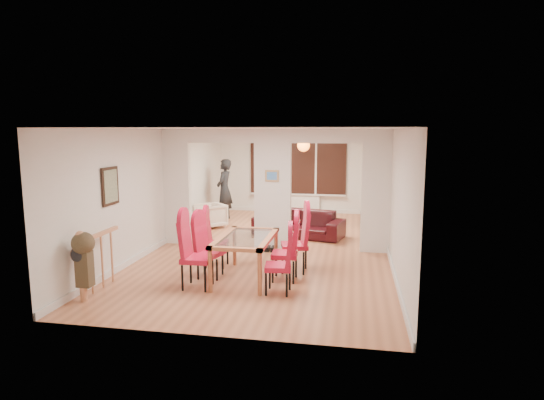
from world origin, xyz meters
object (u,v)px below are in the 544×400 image
(armchair, at_px, (211,216))
(dining_chair_rc, at_px, (294,241))
(dining_chair_ra, at_px, (278,262))
(television, at_px, (362,215))
(dining_table, at_px, (246,258))
(person, at_px, (224,190))
(dining_chair_lb, at_px, (210,248))
(dining_chair_la, at_px, (197,253))
(bowl, at_px, (309,217))
(bottle, at_px, (296,212))
(coffee_table, at_px, (303,221))
(dining_chair_rb, at_px, (285,250))
(dining_chair_lc, at_px, (217,240))
(sofa, at_px, (298,223))

(armchair, bearing_deg, dining_chair_rc, -6.39)
(dining_chair_ra, xyz_separation_m, armchair, (-2.59, 4.57, -0.19))
(dining_chair_ra, height_order, television, dining_chair_ra)
(dining_table, xyz_separation_m, dining_chair_ra, (0.67, -0.59, 0.13))
(armchair, distance_m, person, 1.26)
(dining_table, relative_size, dining_chair_lb, 1.53)
(dining_chair_ra, bearing_deg, armchair, 112.91)
(dining_table, distance_m, dining_chair_ra, 0.90)
(dining_chair_la, bearing_deg, dining_table, 38.94)
(dining_chair_rc, height_order, bowl, dining_chair_rc)
(dining_chair_la, relative_size, bottle, 4.45)
(television, xyz_separation_m, bowl, (-1.41, -0.55, 0.01))
(dining_chair_ra, relative_size, person, 0.58)
(dining_table, xyz_separation_m, armchair, (-1.92, 3.98, -0.06))
(person, distance_m, coffee_table, 2.52)
(dining_chair_rc, bearing_deg, dining_chair_rb, -114.70)
(dining_chair_lc, bearing_deg, person, 96.27)
(dining_table, distance_m, dining_chair_la, 0.91)
(armchair, bearing_deg, dining_chair_ra, -15.21)
(dining_chair_ra, distance_m, armchair, 5.26)
(dining_chair_lb, xyz_separation_m, armchair, (-1.29, 4.00, -0.20))
(dining_table, bearing_deg, bowl, 81.71)
(dining_chair_rb, distance_m, television, 5.25)
(sofa, relative_size, person, 1.24)
(sofa, relative_size, coffee_table, 2.03)
(dining_table, distance_m, person, 5.46)
(dining_chair_lb, distance_m, armchair, 4.21)
(armchair, xyz_separation_m, coffee_table, (2.42, 0.67, -0.20))
(dining_chair_la, distance_m, person, 5.82)
(dining_chair_lb, distance_m, dining_chair_rb, 1.32)
(dining_chair_rb, distance_m, coffee_table, 4.62)
(television, relative_size, bowl, 4.08)
(coffee_table, bearing_deg, dining_chair_la, -102.61)
(dining_chair_rb, bearing_deg, television, 71.81)
(dining_chair_rb, relative_size, bowl, 4.92)
(dining_chair_rc, xyz_separation_m, sofa, (-0.27, 2.85, -0.26))
(coffee_table, relative_size, bottle, 4.11)
(television, bearing_deg, armchair, 118.79)
(dining_chair_lc, bearing_deg, dining_table, -48.74)
(dining_chair_rc, xyz_separation_m, armchair, (-2.70, 3.41, -0.26))
(armchair, relative_size, coffee_table, 0.66)
(dining_chair_lc, relative_size, sofa, 0.47)
(armchair, relative_size, television, 0.78)
(television, bearing_deg, dining_table, 170.99)
(dining_chair_lc, relative_size, dining_chair_rc, 0.89)
(television, distance_m, bottle, 1.86)
(dining_chair_lc, height_order, bowl, dining_chair_lc)
(coffee_table, bearing_deg, bottle, -164.00)
(sofa, relative_size, armchair, 3.09)
(dining_chair_lb, relative_size, coffee_table, 0.98)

